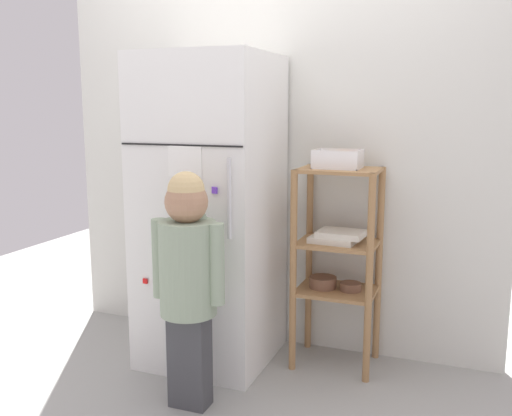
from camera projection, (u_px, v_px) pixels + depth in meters
name	position (u px, v px, depth m)	size (l,w,h in m)	color
ground_plane	(250.00, 363.00, 3.07)	(6.00, 6.00, 0.00)	#999993
kitchen_wall_back	(273.00, 161.00, 3.22)	(2.57, 0.03, 2.14)	silver
refrigerator	(211.00, 211.00, 3.02)	(0.66, 0.68, 1.64)	white
child_standing	(188.00, 267.00, 2.52)	(0.35, 0.26, 1.10)	#404145
pantry_shelf_unit	(337.00, 251.00, 2.96)	(0.43, 0.34, 1.06)	#9E7247
fruit_bin	(340.00, 161.00, 2.88)	(0.24, 0.18, 0.10)	white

